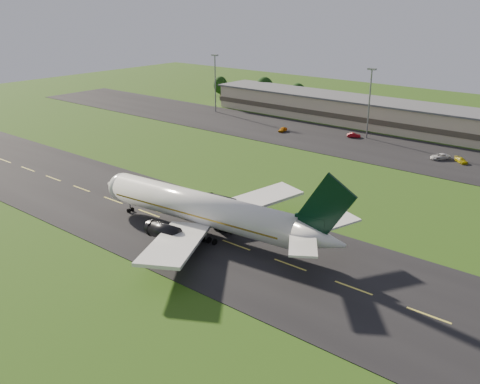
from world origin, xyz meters
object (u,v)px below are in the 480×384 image
Objects in this scene: light_mast_west at (215,76)px; service_vehicle_d at (461,160)px; airliner at (205,210)px; service_vehicle_b at (354,135)px; service_vehicle_a at (283,129)px; service_vehicle_c at (440,156)px; light_mast_centre at (370,95)px; terminal at (395,117)px.

service_vehicle_d is (90.01, -7.62, -12.02)m from light_mast_west.
light_mast_west is (-69.90, 79.92, 8.08)m from airliner.
service_vehicle_b is (56.78, -1.77, -11.98)m from light_mast_west.
service_vehicle_a is 0.98× the size of service_vehicle_b.
airliner reaches higher than service_vehicle_c.
service_vehicle_b is at bearing 93.92° from airliner.
light_mast_centre is 12.53m from service_vehicle_b.
airliner is at bearing -48.83° from light_mast_west.
terminal is 7.13× the size of light_mast_west.
airliner is 2.52× the size of light_mast_centre.
terminal is at bearing 89.44° from airliner.
service_vehicle_c is at bearing -17.73° from light_mast_centre.
light_mast_west is 1.00× the size of light_mast_centre.
light_mast_west is 5.10× the size of service_vehicle_b.
terminal is 35.89m from service_vehicle_a.
service_vehicle_a is 21.81m from service_vehicle_b.
light_mast_west is at bearing -148.87° from service_vehicle_c.
service_vehicle_b is 0.94× the size of service_vehicle_d.
service_vehicle_d is at bearing -129.63° from service_vehicle_b.
light_mast_centre reaches higher than service_vehicle_c.
terminal reaches higher than service_vehicle_c.
service_vehicle_a is at bearing -158.68° from light_mast_centre.
service_vehicle_c is (28.02, -6.16, 0.06)m from service_vehicle_b.
terminal is at bearing 85.05° from light_mast_centre.
service_vehicle_c is at bearing -132.04° from service_vehicle_b.
service_vehicle_d is (20.11, 72.30, -3.94)m from airliner.
service_vehicle_c is at bearing -5.34° from light_mast_west.
service_vehicle_b is 33.74m from service_vehicle_d.
terminal is (-8.49, 96.10, -0.67)m from airliner.
light_mast_centre reaches higher than service_vehicle_d.
service_vehicle_a is (-23.71, -9.25, -11.97)m from light_mast_centre.
light_mast_west is 58.05m from service_vehicle_b.
light_mast_centre is at bearing 116.85° from service_vehicle_d.
airliner is 2.52× the size of light_mast_west.
light_mast_centre reaches higher than terminal.
light_mast_centre is at bearing -90.89° from service_vehicle_b.
service_vehicle_b is at bearing 121.11° from service_vehicle_d.
terminal is 36.33× the size of service_vehicle_b.
service_vehicle_d is (28.61, -23.80, -3.27)m from terminal.
service_vehicle_d is (33.23, -5.85, -0.04)m from service_vehicle_b.
service_vehicle_a is at bearing 80.43° from service_vehicle_b.
light_mast_centre is 4.79× the size of service_vehicle_d.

